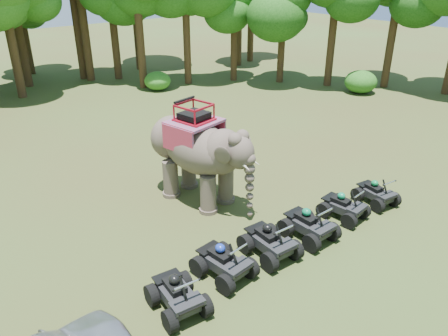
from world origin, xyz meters
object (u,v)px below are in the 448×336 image
(elephant, at_px, (197,152))
(atv_1, at_px, (224,258))
(atv_4, at_px, (344,203))
(atv_2, at_px, (270,238))
(atv_0, at_px, (177,291))
(atv_5, at_px, (377,190))
(atv_3, at_px, (309,221))

(elephant, xyz_separation_m, atv_1, (-2.15, -4.32, -1.32))
(atv_1, height_order, atv_4, atv_1)
(elephant, relative_size, atv_2, 2.62)
(elephant, height_order, atv_1, elephant)
(atv_0, xyz_separation_m, atv_2, (3.58, 0.19, 0.02))
(atv_2, height_order, atv_4, atv_2)
(atv_0, xyz_separation_m, atv_5, (9.08, 0.02, -0.07))
(atv_1, relative_size, atv_2, 0.98)
(atv_0, relative_size, atv_1, 0.99)
(atv_4, bearing_deg, atv_1, 171.93)
(atv_1, distance_m, atv_3, 3.47)
(atv_5, bearing_deg, atv_3, -173.34)
(elephant, xyz_separation_m, atv_0, (-3.98, -4.63, -1.33))
(atv_2, xyz_separation_m, atv_5, (5.49, -0.17, -0.09))
(atv_0, height_order, atv_2, atv_2)
(atv_1, relative_size, atv_4, 1.09)
(atv_0, xyz_separation_m, atv_3, (5.29, 0.08, 0.02))
(atv_4, bearing_deg, atv_5, -10.70)
(atv_3, distance_m, atv_5, 3.79)
(atv_3, bearing_deg, atv_0, -179.71)
(atv_5, bearing_deg, atv_0, -172.39)
(atv_2, bearing_deg, atv_4, 2.15)
(elephant, height_order, atv_0, elephant)
(atv_5, bearing_deg, atv_1, -174.79)
(atv_4, bearing_deg, elephant, 119.80)
(atv_0, xyz_separation_m, atv_4, (7.26, 0.16, -0.04))
(elephant, distance_m, atv_4, 5.71)
(atv_1, bearing_deg, atv_2, -10.26)
(atv_2, distance_m, atv_3, 1.71)
(atv_4, xyz_separation_m, atv_5, (1.82, -0.13, -0.02))
(atv_0, distance_m, atv_3, 5.29)
(atv_0, bearing_deg, elephant, 55.52)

